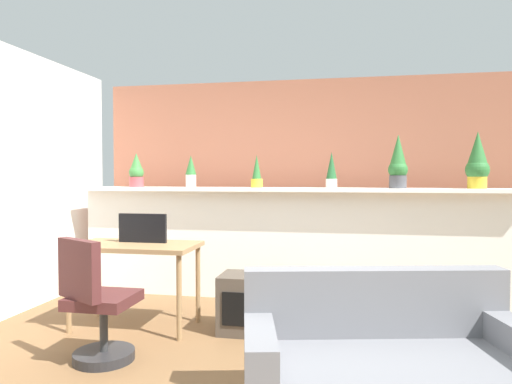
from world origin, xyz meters
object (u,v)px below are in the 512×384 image
at_px(potted_plant_2, 257,173).
at_px(tv_monitor, 143,228).
at_px(desk, 135,253).
at_px(potted_plant_4, 398,163).
at_px(potted_plant_5, 477,162).
at_px(side_cube_shelf, 244,303).
at_px(potted_plant_3, 332,170).
at_px(office_chair, 97,310).
at_px(potted_plant_0, 136,171).
at_px(potted_plant_1, 191,171).
at_px(couch, 387,371).

xyz_separation_m(potted_plant_2, tv_monitor, (-0.85, -1.06, -0.50)).
height_order(potted_plant_2, desk, potted_plant_2).
distance_m(potted_plant_4, potted_plant_5, 0.77).
bearing_deg(tv_monitor, side_cube_shelf, -1.03).
bearing_deg(potted_plant_3, side_cube_shelf, -122.37).
height_order(potted_plant_2, tv_monitor, potted_plant_2).
xyz_separation_m(desk, office_chair, (0.08, -0.80, -0.28)).
bearing_deg(potted_plant_5, tv_monitor, -160.80).
relative_size(potted_plant_2, desk, 0.32).
distance_m(potted_plant_0, desk, 1.46).
xyz_separation_m(potted_plant_3, potted_plant_5, (1.44, -0.03, 0.08)).
bearing_deg(potted_plant_5, potted_plant_1, -179.86).
height_order(potted_plant_4, side_cube_shelf, potted_plant_4).
height_order(potted_plant_0, potted_plant_5, potted_plant_5).
distance_m(potted_plant_0, potted_plant_3, 2.21).
xyz_separation_m(potted_plant_2, potted_plant_3, (0.80, 0.05, 0.03)).
bearing_deg(office_chair, side_cube_shelf, 43.81).
xyz_separation_m(potted_plant_1, office_chair, (-0.05, -1.95, -1.02)).
relative_size(potted_plant_0, potted_plant_1, 1.09).
bearing_deg(potted_plant_4, desk, -154.50).
relative_size(potted_plant_2, tv_monitor, 0.79).
height_order(potted_plant_5, side_cube_shelf, potted_plant_5).
xyz_separation_m(potted_plant_5, office_chair, (-3.06, -1.96, -1.10)).
relative_size(side_cube_shelf, couch, 0.30).
distance_m(potted_plant_3, tv_monitor, 2.06).
height_order(office_chair, side_cube_shelf, office_chair).
bearing_deg(potted_plant_0, potted_plant_5, 0.18).
xyz_separation_m(potted_plant_0, couch, (2.58, -2.39, -1.12)).
height_order(potted_plant_4, desk, potted_plant_4).
relative_size(potted_plant_3, potted_plant_4, 0.69).
xyz_separation_m(desk, couch, (2.06, -1.24, -0.38)).
height_order(potted_plant_1, side_cube_shelf, potted_plant_1).
distance_m(potted_plant_2, tv_monitor, 1.45).
xyz_separation_m(tv_monitor, office_chair, (0.04, -0.88, -0.49)).
bearing_deg(office_chair, potted_plant_2, 67.42).
xyz_separation_m(potted_plant_0, office_chair, (0.60, -1.94, -1.02)).
relative_size(potted_plant_1, potted_plant_4, 0.65).
distance_m(potted_plant_4, tv_monitor, 2.62).
bearing_deg(potted_plant_5, potted_plant_2, -179.63).
distance_m(desk, side_cube_shelf, 1.06).
bearing_deg(office_chair, couch, -12.61).
distance_m(potted_plant_3, potted_plant_5, 1.45).
xyz_separation_m(potted_plant_2, couch, (1.18, -2.39, -1.10)).
xyz_separation_m(potted_plant_3, tv_monitor, (-1.65, -1.11, -0.53)).
distance_m(potted_plant_1, potted_plant_5, 3.00).
distance_m(potted_plant_2, potted_plant_3, 0.81).
height_order(side_cube_shelf, couch, couch).
relative_size(potted_plant_0, side_cube_shelf, 0.78).
height_order(potted_plant_4, tv_monitor, potted_plant_4).
bearing_deg(potted_plant_4, potted_plant_0, 179.60).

